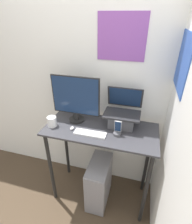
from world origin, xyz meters
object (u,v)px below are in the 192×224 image
at_px(monitor, 76,100).
at_px(mouse, 72,128).
at_px(cell_phone, 117,131).
at_px(computer_tower, 99,182).
at_px(laptop, 122,116).
at_px(keyboard, 90,133).

height_order(monitor, mouse, monitor).
xyz_separation_m(monitor, cell_phone, (0.46, -0.13, -0.20)).
bearing_deg(computer_tower, monitor, 151.87).
height_order(laptop, mouse, laptop).
distance_m(cell_phone, computer_tower, 0.75).
bearing_deg(laptop, monitor, -175.86).
distance_m(monitor, keyboard, 0.37).
height_order(laptop, cell_phone, laptop).
distance_m(monitor, mouse, 0.28).
height_order(mouse, computer_tower, mouse).
relative_size(monitor, computer_tower, 0.87).
height_order(monitor, computer_tower, monitor).
relative_size(mouse, cell_phone, 0.35).
height_order(keyboard, computer_tower, keyboard).
bearing_deg(computer_tower, mouse, -177.44).
relative_size(laptop, keyboard, 1.21).
height_order(keyboard, cell_phone, cell_phone).
bearing_deg(computer_tower, cell_phone, 7.22).
distance_m(laptop, cell_phone, 0.18).
bearing_deg(computer_tower, keyboard, -154.14).
bearing_deg(mouse, laptop, 24.00).
relative_size(laptop, mouse, 6.95).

